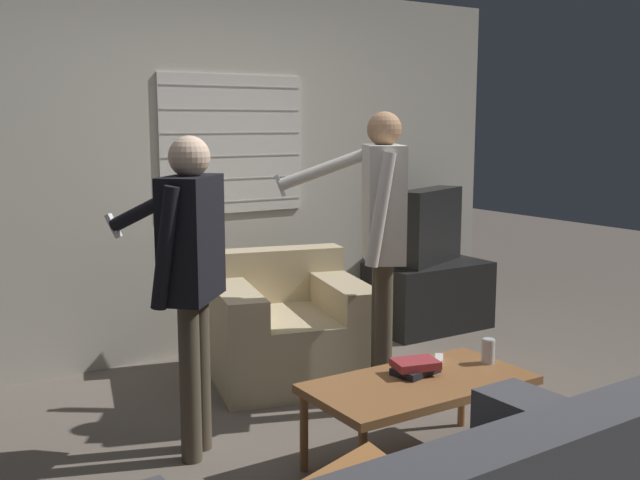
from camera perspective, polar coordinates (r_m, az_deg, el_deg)
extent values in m
plane|color=#665B51|center=(3.76, 3.34, -16.36)|extent=(16.00, 16.00, 0.00)
cube|color=#BCB7A8|center=(5.19, -9.78, 5.15)|extent=(5.20, 0.06, 2.55)
cube|color=silver|center=(5.27, -6.66, 7.24)|extent=(1.08, 0.02, 0.95)
cube|color=#A4A099|center=(5.29, -6.52, 2.94)|extent=(1.06, 0.00, 0.01)
cube|color=#A4A099|center=(5.27, -6.55, 4.65)|extent=(1.06, 0.00, 0.01)
cube|color=#A4A099|center=(5.26, -6.59, 6.38)|extent=(1.06, 0.00, 0.01)
cube|color=#A4A099|center=(5.26, -6.62, 8.11)|extent=(1.06, 0.00, 0.01)
cube|color=#A4A099|center=(5.26, -6.65, 9.84)|extent=(1.06, 0.00, 0.01)
cube|color=#A4A099|center=(5.26, -6.68, 11.56)|extent=(1.06, 0.00, 0.01)
cube|color=#424247|center=(2.87, 19.37, -14.36)|extent=(0.26, 0.86, 0.18)
cube|color=#C6B289|center=(4.78, -2.45, -8.01)|extent=(1.13, 1.12, 0.43)
cube|color=#C6B289|center=(5.03, -3.61, -2.64)|extent=(0.96, 0.42, 0.35)
cube|color=#C6B289|center=(4.81, 1.54, -4.12)|extent=(0.46, 0.95, 0.19)
cube|color=#C6B289|center=(4.62, -6.66, -4.71)|extent=(0.46, 0.95, 0.19)
cube|color=brown|center=(3.59, 7.60, -10.83)|extent=(1.07, 0.55, 0.04)
cylinder|color=brown|center=(3.58, -1.23, -14.43)|extent=(0.04, 0.04, 0.38)
cylinder|color=brown|center=(4.14, 10.77, -11.28)|extent=(0.04, 0.04, 0.38)
cylinder|color=brown|center=(3.22, 3.27, -17.19)|extent=(0.04, 0.04, 0.38)
cylinder|color=brown|center=(3.84, 15.65, -13.12)|extent=(0.04, 0.04, 0.38)
cube|color=black|center=(5.95, 8.23, -4.20)|extent=(0.91, 0.56, 0.53)
cube|color=black|center=(5.85, 8.35, 1.06)|extent=(0.76, 0.47, 0.58)
cube|color=black|center=(5.90, 7.46, 1.14)|extent=(0.59, 0.26, 0.47)
cylinder|color=#4C4233|center=(3.65, -9.87, -10.66)|extent=(0.10, 0.10, 0.78)
cylinder|color=#4C4233|center=(3.78, -9.12, -9.97)|extent=(0.10, 0.10, 0.78)
cube|color=black|center=(3.55, -9.77, 0.14)|extent=(0.42, 0.43, 0.58)
sphere|color=beige|center=(3.51, -9.93, 6.27)|extent=(0.19, 0.19, 0.19)
cylinder|color=black|center=(3.37, -11.72, -0.61)|extent=(0.16, 0.16, 0.56)
cylinder|color=black|center=(3.83, -12.19, 2.79)|extent=(0.43, 0.41, 0.31)
cube|color=white|center=(3.94, -15.47, 1.04)|extent=(0.09, 0.08, 0.13)
cylinder|color=#4C4233|center=(4.21, 4.85, -7.39)|extent=(0.10, 0.10, 0.85)
cylinder|color=#4C4233|center=(4.35, 4.59, -6.86)|extent=(0.10, 0.10, 0.85)
cube|color=beige|center=(4.14, 4.85, 2.82)|extent=(0.37, 0.45, 0.64)
sphere|color=#A87A56|center=(4.12, 4.92, 8.43)|extent=(0.19, 0.19, 0.19)
cylinder|color=beige|center=(3.91, 4.63, 2.32)|extent=(0.17, 0.14, 0.61)
cylinder|color=beige|center=(4.32, 0.72, 5.57)|extent=(0.55, 0.35, 0.27)
cube|color=white|center=(4.32, -3.07, 4.18)|extent=(0.08, 0.07, 0.13)
cube|color=black|center=(3.66, 7.29, -9.82)|extent=(0.24, 0.19, 0.03)
cube|color=maroon|center=(3.64, 7.27, -9.34)|extent=(0.24, 0.20, 0.04)
cylinder|color=silver|center=(3.87, 12.69, -8.27)|extent=(0.07, 0.07, 0.12)
cylinder|color=silver|center=(3.85, 12.73, -7.38)|extent=(0.06, 0.06, 0.00)
cube|color=white|center=(3.86, 9.03, -8.96)|extent=(0.12, 0.12, 0.02)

